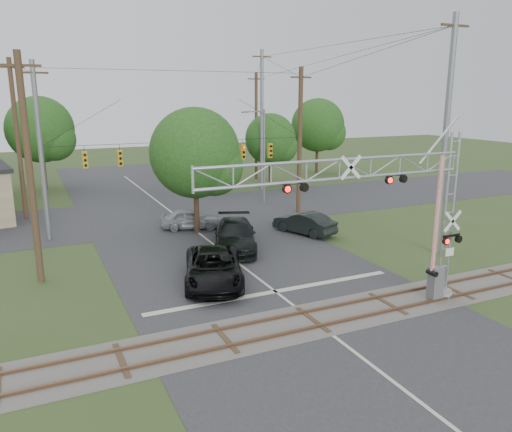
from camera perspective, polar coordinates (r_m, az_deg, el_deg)
name	(u,v)px	position (r m, az deg, el deg)	size (l,w,h in m)	color
ground	(339,341)	(20.32, 9.49, -13.91)	(160.00, 160.00, 0.00)	#354720
road_main	(239,264)	(28.42, -1.92, -5.54)	(14.00, 90.00, 0.02)	#292A2C
road_cross	(172,213)	(41.19, -9.53, 0.34)	(90.00, 12.00, 0.02)	#292A2C
railroad_track	(313,320)	(21.80, 6.49, -11.72)	(90.00, 3.20, 0.17)	#534E48
crossing_gantry	(386,204)	(21.78, 14.64, 1.37)	(12.73, 0.99, 7.77)	gray
traffic_signal_span	(196,148)	(36.73, -6.86, 7.73)	(19.34, 0.36, 11.50)	slate
pickup_black	(213,267)	(25.48, -4.88, -5.87)	(2.82, 6.11, 1.70)	black
car_dark	(235,235)	(30.94, -2.42, -2.23)	(2.50, 6.15, 1.79)	black
sedan_silver	(191,219)	(36.04, -7.47, -0.33)	(1.71, 4.24, 1.44)	gray
suv_dark	(304,223)	(34.62, 5.54, -0.79)	(1.60, 4.59, 1.51)	black
streetlight	(262,151)	(43.89, 0.74, 7.39)	(2.18, 0.23, 8.19)	slate
utility_poles	(219,133)	(39.94, -4.25, 9.39)	(26.24, 29.94, 13.79)	#3B251B
treeline	(101,135)	(50.21, -17.28, 8.84)	(54.12, 29.06, 9.69)	#372519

